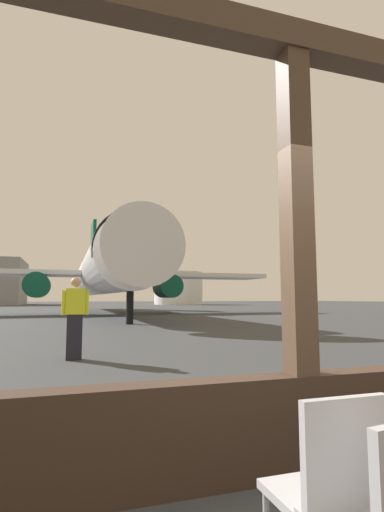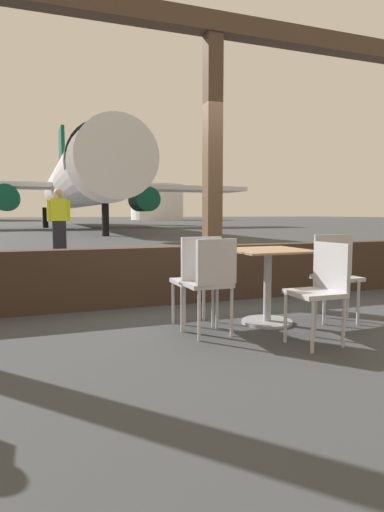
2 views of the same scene
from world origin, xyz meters
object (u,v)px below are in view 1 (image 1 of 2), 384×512
at_px(cafe_chair_aisle_right, 333,485).
at_px(ground_crew_worker, 75,317).
at_px(fuel_storage_tank, 178,288).
at_px(airplane, 105,271).

bearing_deg(cafe_chair_aisle_right, ground_crew_worker, 96.56).
xyz_separation_m(cafe_chair_aisle_right, fuel_storage_tank, (20.80, 74.87, 2.71)).
xyz_separation_m(cafe_chair_aisle_right, ground_crew_worker, (-0.85, 7.36, 0.36)).
xyz_separation_m(cafe_chair_aisle_right, airplane, (2.05, 31.70, 3.02)).
distance_m(cafe_chair_aisle_right, fuel_storage_tank, 77.75).
distance_m(cafe_chair_aisle_right, airplane, 31.91).
distance_m(cafe_chair_aisle_right, ground_crew_worker, 7.41).
bearing_deg(ground_crew_worker, fuel_storage_tank, 72.22).
xyz_separation_m(airplane, fuel_storage_tank, (18.75, 43.16, -0.31)).
bearing_deg(cafe_chair_aisle_right, airplane, 86.30).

